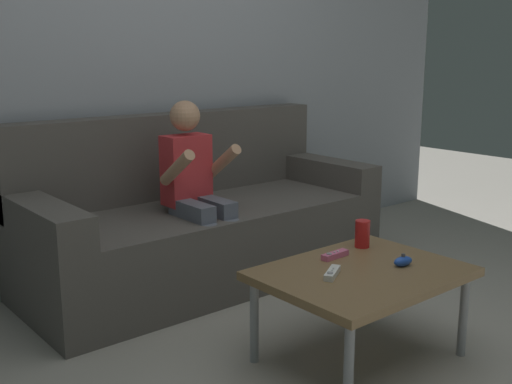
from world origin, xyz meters
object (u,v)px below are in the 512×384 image
Objects in this scene: soda_can at (362,234)px; person_seated_on_couch at (196,186)px; game_remote_pink_far_corner at (335,255)px; game_remote_white_near_edge at (332,273)px; couch at (200,224)px; nunchuk_blue at (403,261)px; coffee_table at (362,278)px.

person_seated_on_couch is at bearing 111.16° from soda_can.
game_remote_pink_far_corner is at bearing -82.17° from person_seated_on_couch.
soda_can is at bearing 24.78° from game_remote_white_near_edge.
couch reaches higher than game_remote_white_near_edge.
soda_can is at bearing 7.33° from game_remote_pink_far_corner.
game_remote_pink_far_corner is (0.12, -0.85, -0.17)m from person_seated_on_couch.
soda_can is (0.20, 0.03, 0.05)m from game_remote_pink_far_corner.
soda_can is at bearing -80.11° from couch.
game_remote_white_near_edge is (-0.05, -1.00, -0.17)m from person_seated_on_couch.
person_seated_on_couch reaches higher than game_remote_white_near_edge.
couch is 1.21m from game_remote_white_near_edge.
nunchuk_blue is at bearing -85.12° from couch.
soda_can reaches higher than coffee_table.
game_remote_pink_far_corner is 0.21m from soda_can.
game_remote_white_near_edge is 0.32m from nunchuk_blue.
couch is 1.04m from game_remote_pink_far_corner.
couch reaches higher than game_remote_pink_far_corner.
game_remote_white_near_edge is 0.22m from game_remote_pink_far_corner.
person_seated_on_couch is at bearing 97.83° from game_remote_pink_far_corner.
couch is 1.99× the size of person_seated_on_couch.
nunchuk_blue is 0.79× the size of soda_can.
couch is at bearing 94.88° from nunchuk_blue.
couch is at bearing 99.89° from soda_can.
game_remote_white_near_edge reaches higher than coffee_table.
nunchuk_blue is 0.29m from soda_can.
couch is at bearing 80.60° from game_remote_white_near_edge.
game_remote_pink_far_corner is 1.16× the size of soda_can.
coffee_table is 0.32m from soda_can.
coffee_table is at bearing -98.52° from game_remote_pink_far_corner.
soda_can reaches higher than game_remote_white_near_edge.
game_remote_pink_far_corner is (0.17, 0.15, 0.00)m from game_remote_white_near_edge.
person_seated_on_couch reaches higher than coffee_table.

